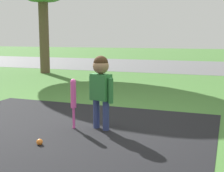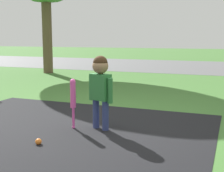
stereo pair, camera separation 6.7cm
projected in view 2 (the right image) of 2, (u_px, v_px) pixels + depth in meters
The scene contains 5 objects.
ground_plane at pixel (105, 123), 4.34m from camera, with size 60.00×60.00×0.00m, color #3D6B2D.
street_strip at pixel (191, 66), 12.82m from camera, with size 40.00×6.00×0.01m.
child at pixel (100, 82), 3.94m from camera, with size 0.37×0.22×0.95m.
baseball_bat at pixel (73, 97), 4.00m from camera, with size 0.07×0.07×0.66m.
sports_ball at pixel (38, 142), 3.45m from camera, with size 0.07×0.07×0.07m.
Camera 2 is at (1.64, -3.88, 1.18)m, focal length 50.00 mm.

